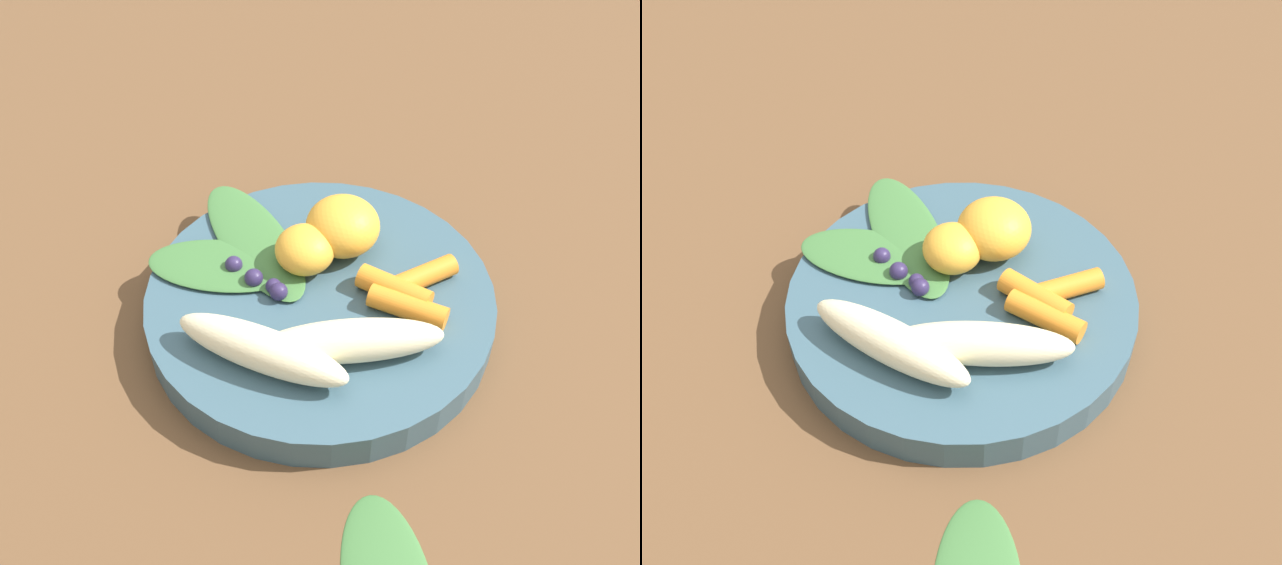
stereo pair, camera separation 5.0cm
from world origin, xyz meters
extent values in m
plane|color=brown|center=(0.00, 0.00, 0.00)|extent=(2.40, 2.40, 0.00)
cylinder|color=#385666|center=(0.00, 0.00, 0.01)|extent=(0.24, 0.24, 0.03)
ellipsoid|color=beige|center=(-0.04, -0.04, 0.04)|extent=(0.07, 0.12, 0.03)
ellipsoid|color=beige|center=(-0.07, 0.01, 0.04)|extent=(0.04, 0.12, 0.03)
ellipsoid|color=#F4A833|center=(0.02, 0.02, 0.04)|extent=(0.04, 0.04, 0.03)
ellipsoid|color=#F4A833|center=(0.05, 0.00, 0.05)|extent=(0.05, 0.05, 0.04)
cylinder|color=orange|center=(0.00, -0.06, 0.03)|extent=(0.02, 0.05, 0.02)
cylinder|color=orange|center=(0.01, -0.05, 0.03)|extent=(0.03, 0.05, 0.02)
cylinder|color=orange|center=(0.03, -0.06, 0.03)|extent=(0.05, 0.04, 0.02)
sphere|color=#2D234C|center=(-0.01, 0.02, 0.03)|extent=(0.01, 0.01, 0.01)
sphere|color=#2D234C|center=(-0.01, 0.03, 0.03)|extent=(0.01, 0.01, 0.01)
sphere|color=#2D234C|center=(0.00, 0.06, 0.03)|extent=(0.01, 0.01, 0.01)
sphere|color=#2D234C|center=(-0.01, 0.04, 0.03)|extent=(0.01, 0.01, 0.01)
sphere|color=#2D234C|center=(0.01, 0.03, 0.04)|extent=(0.01, 0.01, 0.01)
sphere|color=#2D234C|center=(0.01, 0.01, 0.04)|extent=(0.01, 0.01, 0.01)
sphere|color=#2D234C|center=(0.02, 0.03, 0.03)|extent=(0.01, 0.01, 0.01)
ellipsoid|color=#3D7038|center=(0.03, 0.06, 0.03)|extent=(0.13, 0.13, 0.00)
ellipsoid|color=#3D7038|center=(0.00, 0.07, 0.03)|extent=(0.07, 0.11, 0.00)
camera|label=1|loc=(-0.33, -0.11, 0.40)|focal=42.30mm
camera|label=2|loc=(-0.31, -0.16, 0.40)|focal=42.30mm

